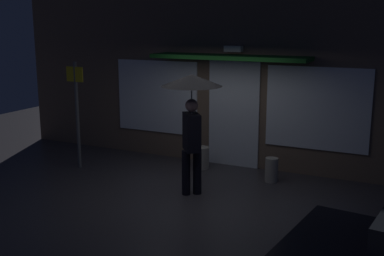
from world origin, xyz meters
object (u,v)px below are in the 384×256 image
at_px(person_with_umbrella, 192,103).
at_px(sidewalk_bollard, 202,158).
at_px(street_sign_post, 77,108).
at_px(sidewalk_bollard_2, 271,170).

xyz_separation_m(person_with_umbrella, sidewalk_bollard, (-0.48, 1.47, -1.41)).
distance_m(street_sign_post, sidewalk_bollard_2, 4.09).
distance_m(sidewalk_bollard, sidewalk_bollard_2, 1.56).
xyz_separation_m(person_with_umbrella, sidewalk_bollard_2, (1.07, 1.27, -1.40)).
bearing_deg(sidewalk_bollard, sidewalk_bollard_2, -7.35).
distance_m(street_sign_post, sidewalk_bollard, 2.75).
bearing_deg(street_sign_post, sidewalk_bollard_2, 12.51).
height_order(person_with_umbrella, street_sign_post, street_sign_post).
height_order(sidewalk_bollard, sidewalk_bollard_2, sidewalk_bollard_2).
relative_size(person_with_umbrella, street_sign_post, 0.96).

